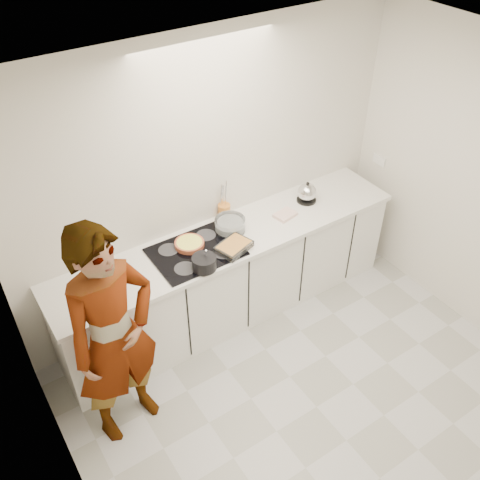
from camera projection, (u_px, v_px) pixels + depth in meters
floor at (317, 407)px, 4.32m from camera, size 3.60×3.20×0.00m
ceiling at (363, 105)px, 2.70m from camera, size 3.60×3.20×0.00m
wall_back at (209, 182)px, 4.55m from camera, size 3.60×0.00×2.60m
wall_left at (67, 426)px, 2.73m from camera, size 0.00×3.20×2.60m
base_cabinets at (231, 278)px, 4.88m from camera, size 3.20×0.58×0.87m
countertop at (230, 239)px, 4.60m from camera, size 3.24×0.64×0.04m
hob at (196, 252)px, 4.42m from camera, size 0.72×0.54×0.01m
tart_dish at (189, 244)px, 4.45m from camera, size 0.27×0.27×0.04m
saucepan at (204, 263)px, 4.21m from camera, size 0.25×0.25×0.19m
baking_dish at (234, 246)px, 4.41m from camera, size 0.33×0.29×0.06m
mixing_bowl at (230, 225)px, 4.62m from camera, size 0.34×0.34×0.12m
tea_towel at (285, 215)px, 4.81m from camera, size 0.21×0.17×0.03m
kettle at (307, 193)px, 4.96m from camera, size 0.18×0.18×0.21m
utensil_crock at (224, 211)px, 4.76m from camera, size 0.13×0.13×0.14m
cook at (114, 337)px, 3.67m from camera, size 0.77×0.59×1.88m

